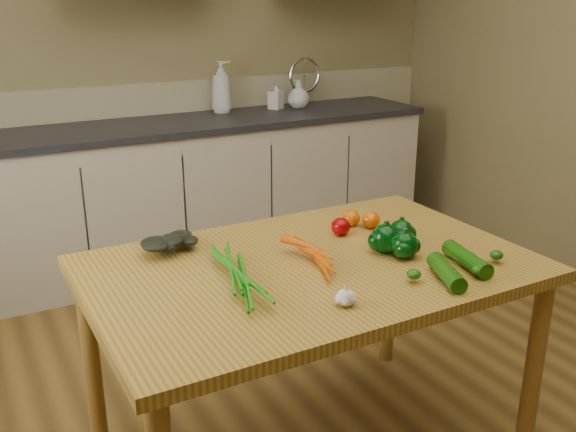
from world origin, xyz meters
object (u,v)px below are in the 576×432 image
(soap_bottle_a, at_px, (221,87))
(zucchini_b, at_px, (446,272))
(leafy_greens, at_px, (169,237))
(pepper_c, at_px, (404,245))
(carrot_bunch, at_px, (289,259))
(tomato_a, at_px, (341,226))
(tomato_c, at_px, (371,220))
(zucchini_a, at_px, (467,259))
(table, at_px, (310,286))
(pepper_b, at_px, (401,233))
(soap_bottle_b, at_px, (276,95))
(garlic_bulb, at_px, (345,298))
(pepper_a, at_px, (386,239))
(tomato_b, at_px, (351,218))
(soap_bottle_c, at_px, (299,94))

(soap_bottle_a, height_order, zucchini_b, soap_bottle_a)
(leafy_greens, relative_size, pepper_c, 2.26)
(carrot_bunch, xyz_separation_m, tomato_a, (0.32, 0.19, -0.00))
(tomato_c, distance_m, zucchini_a, 0.46)
(table, xyz_separation_m, pepper_b, (0.36, -0.01, 0.13))
(soap_bottle_b, distance_m, garlic_bulb, 2.63)
(soap_bottle_a, xyz_separation_m, zucchini_a, (-0.16, -2.42, -0.26))
(tomato_c, height_order, zucchini_a, tomato_c)
(pepper_a, relative_size, tomato_c, 1.48)
(leafy_greens, bearing_deg, soap_bottle_a, 62.02)
(carrot_bunch, relative_size, pepper_c, 2.94)
(pepper_a, bearing_deg, tomato_a, 100.79)
(zucchini_b, bearing_deg, tomato_b, 87.90)
(pepper_a, xyz_separation_m, zucchini_a, (0.16, -0.22, -0.02))
(pepper_a, height_order, zucchini_b, pepper_a)
(leafy_greens, xyz_separation_m, pepper_a, (0.65, -0.37, -0.00))
(soap_bottle_b, bearing_deg, tomato_c, -50.70)
(table, bearing_deg, soap_bottle_a, 74.14)
(pepper_b, bearing_deg, pepper_c, -122.59)
(pepper_a, height_order, pepper_b, pepper_a)
(pepper_a, distance_m, zucchini_b, 0.28)
(soap_bottle_b, xyz_separation_m, soap_bottle_c, (0.15, -0.04, 0.00))
(pepper_a, distance_m, tomato_c, 0.25)
(soap_bottle_a, height_order, tomato_b, soap_bottle_a)
(leafy_greens, distance_m, tomato_a, 0.62)
(table, bearing_deg, pepper_c, -21.18)
(carrot_bunch, xyz_separation_m, pepper_c, (0.39, -0.10, 0.01))
(soap_bottle_a, xyz_separation_m, tomato_a, (-0.36, -1.98, -0.25))
(leafy_greens, bearing_deg, zucchini_b, -43.41)
(carrot_bunch, relative_size, tomato_c, 3.94)
(garlic_bulb, distance_m, tomato_b, 0.68)
(soap_bottle_a, xyz_separation_m, leafy_greens, (-0.97, -1.83, -0.23))
(carrot_bunch, xyz_separation_m, tomato_b, (0.41, 0.25, -0.01))
(pepper_c, bearing_deg, pepper_b, 57.41)
(pepper_a, xyz_separation_m, zucchini_b, (0.03, -0.27, -0.02))
(soap_bottle_b, distance_m, pepper_c, 2.31)
(soap_bottle_c, bearing_deg, zucchini_a, 7.65)
(pepper_b, height_order, pepper_c, pepper_c)
(soap_bottle_b, bearing_deg, pepper_a, -51.48)
(soap_bottle_a, relative_size, tomato_c, 4.74)
(tomato_a, bearing_deg, zucchini_a, -65.62)
(pepper_c, relative_size, tomato_c, 1.34)
(carrot_bunch, xyz_separation_m, garlic_bulb, (0.02, -0.30, -0.01))
(garlic_bulb, bearing_deg, carrot_bunch, 93.76)
(zucchini_b, bearing_deg, tomato_a, 98.20)
(zucchini_b, bearing_deg, pepper_c, 90.45)
(pepper_c, xyz_separation_m, tomato_b, (0.02, 0.35, -0.01))
(zucchini_a, bearing_deg, garlic_bulb, -175.08)
(carrot_bunch, distance_m, tomato_b, 0.48)
(tomato_b, distance_m, zucchini_a, 0.52)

